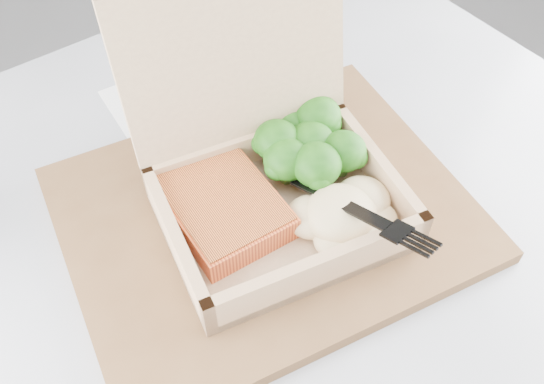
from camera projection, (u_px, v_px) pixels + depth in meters
name	position (u px, v px, depth m)	size (l,w,h in m)	color
cafe_table	(291.00, 359.00, 0.69)	(1.00, 1.00, 0.75)	black
serving_tray	(266.00, 214.00, 0.57)	(0.37, 0.29, 0.02)	brown
takeout_container	(266.00, 163.00, 0.54)	(0.21, 0.20, 0.20)	tan
salmon_fillet	(222.00, 206.00, 0.54)	(0.09, 0.12, 0.02)	orange
broccoli_pile	(311.00, 148.00, 0.58)	(0.11, 0.11, 0.04)	#2B751A
mashed_potatoes	(341.00, 214.00, 0.53)	(0.10, 0.09, 0.04)	tan
plastic_fork	(322.00, 188.00, 0.53)	(0.06, 0.15, 0.03)	black
receipt	(153.00, 116.00, 0.67)	(0.08, 0.14, 0.00)	silver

